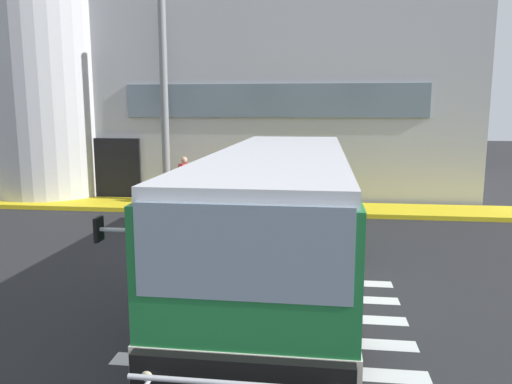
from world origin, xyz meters
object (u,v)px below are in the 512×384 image
object	(u,v)px
passenger_near_column	(185,177)
passenger_at_curb_edge	(226,181)
entry_support_column	(164,102)
passenger_by_doorway	(210,179)
bus_main_foreground	(281,217)

from	to	relation	value
passenger_near_column	passenger_at_curb_edge	size ratio (longest dim) A/B	1.00
entry_support_column	passenger_near_column	distance (m)	2.81
passenger_near_column	passenger_by_doorway	bearing A→B (deg)	-14.16
entry_support_column	passenger_near_column	xyz separation A→B (m)	(0.80, -0.43, -2.66)
passenger_near_column	passenger_at_curb_edge	bearing A→B (deg)	-21.36
entry_support_column	passenger_by_doorway	distance (m)	3.27
bus_main_foreground	passenger_by_doorway	xyz separation A→B (m)	(-3.03, 7.07, -0.25)
entry_support_column	bus_main_foreground	xyz separation A→B (m)	(4.82, -7.75, -2.40)
bus_main_foreground	passenger_by_doorway	distance (m)	7.70
passenger_at_curb_edge	passenger_by_doorway	bearing A→B (deg)	149.06
passenger_by_doorway	passenger_near_column	bearing A→B (deg)	165.84
entry_support_column	bus_main_foreground	distance (m)	9.44
bus_main_foreground	passenger_near_column	bearing A→B (deg)	118.75
passenger_by_doorway	passenger_at_curb_edge	xyz separation A→B (m)	(0.66, -0.39, 0.00)
passenger_near_column	passenger_by_doorway	size ratio (longest dim) A/B	1.00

